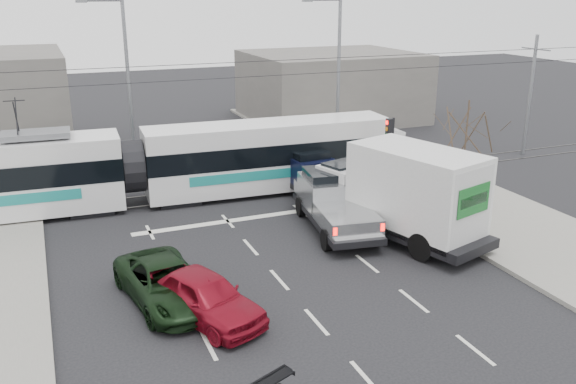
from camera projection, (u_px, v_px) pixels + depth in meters
name	position (u px, v px, depth m)	size (l,w,h in m)	color
ground	(324.00, 272.00, 21.33)	(120.00, 120.00, 0.00)	black
sidewalk_right	(526.00, 233.00, 24.55)	(6.00, 60.00, 0.15)	gray
rails	(237.00, 189.00, 30.11)	(60.00, 1.60, 0.03)	#33302D
building_right	(331.00, 86.00, 45.95)	(12.00, 10.00, 5.00)	#67615D
bare_tree	(466.00, 133.00, 25.07)	(2.40, 2.40, 5.00)	#47382B
traffic_signal	(390.00, 139.00, 28.51)	(0.44, 0.44, 3.60)	black
street_lamp_near	(336.00, 69.00, 34.65)	(2.38, 0.25, 9.00)	slate
street_lamp_far	(124.00, 75.00, 32.26)	(2.38, 0.25, 9.00)	slate
catenary	(235.00, 112.00, 28.89)	(60.00, 0.20, 7.00)	black
tram	(132.00, 167.00, 27.38)	(24.92, 3.80, 5.07)	silver
silver_pickup	(333.00, 201.00, 25.11)	(2.98, 6.32, 2.21)	black
box_truck	(403.00, 193.00, 23.77)	(4.54, 7.86, 3.72)	black
navy_pickup	(315.00, 177.00, 28.51)	(2.25, 5.28, 2.18)	black
green_car	(167.00, 283.00, 19.05)	(2.21, 4.79, 1.33)	black
red_car	(205.00, 296.00, 18.07)	(1.72, 4.28, 1.46)	maroon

